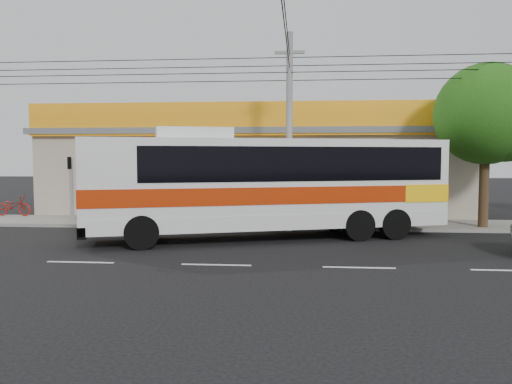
{
  "coord_description": "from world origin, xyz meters",
  "views": [
    {
      "loc": [
        2.36,
        -16.33,
        3.06
      ],
      "look_at": [
        0.74,
        2.0,
        1.77
      ],
      "focal_mm": 35.0,
      "sensor_mm": 36.0,
      "label": 1
    }
  ],
  "objects_px": {
    "coach_bus": "(274,180)",
    "motorbike_red": "(13,206)",
    "utility_pole": "(290,68)",
    "tree_near": "(490,117)"
  },
  "relations": [
    {
      "from": "utility_pole",
      "to": "tree_near",
      "type": "height_order",
      "value": "utility_pole"
    },
    {
      "from": "motorbike_red",
      "to": "tree_near",
      "type": "bearing_deg",
      "value": -91.62
    },
    {
      "from": "coach_bus",
      "to": "motorbike_red",
      "type": "relative_size",
      "value": 7.23
    },
    {
      "from": "utility_pole",
      "to": "motorbike_red",
      "type": "bearing_deg",
      "value": 167.85
    },
    {
      "from": "motorbike_red",
      "to": "utility_pole",
      "type": "height_order",
      "value": "utility_pole"
    },
    {
      "from": "utility_pole",
      "to": "tree_near",
      "type": "xyz_separation_m",
      "value": [
        8.22,
        0.89,
        -1.99
      ]
    },
    {
      "from": "tree_near",
      "to": "utility_pole",
      "type": "bearing_deg",
      "value": -173.83
    },
    {
      "from": "coach_bus",
      "to": "utility_pole",
      "type": "distance_m",
      "value": 4.89
    },
    {
      "from": "coach_bus",
      "to": "motorbike_red",
      "type": "xyz_separation_m",
      "value": [
        -13.21,
        4.84,
        -1.56
      ]
    },
    {
      "from": "coach_bus",
      "to": "utility_pole",
      "type": "xyz_separation_m",
      "value": [
        0.53,
        1.88,
        4.48
      ]
    }
  ]
}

